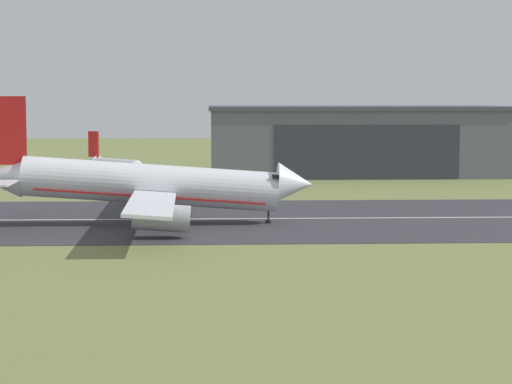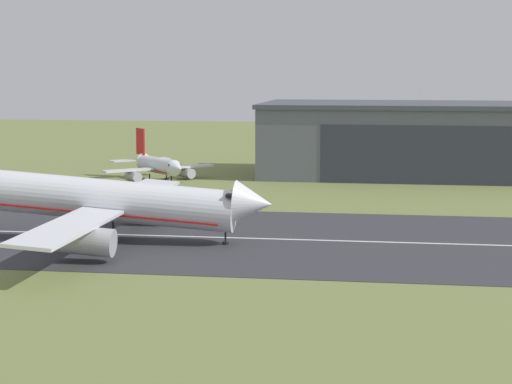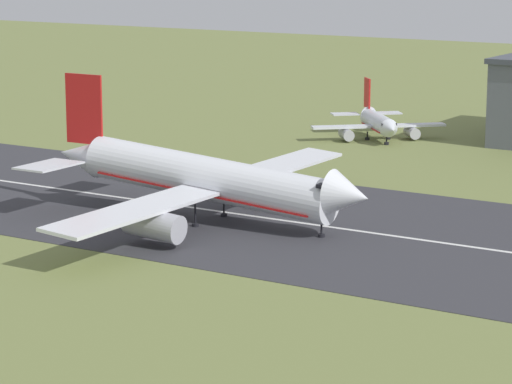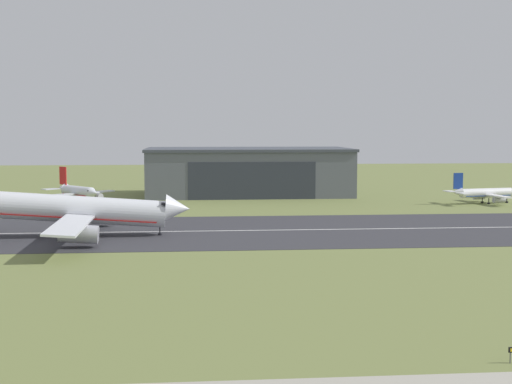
% 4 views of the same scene
% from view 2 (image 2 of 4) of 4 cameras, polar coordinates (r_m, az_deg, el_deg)
% --- Properties ---
extents(runway_strip, '(430.04, 49.02, 0.06)m').
position_cam_2_polar(runway_strip, '(131.75, 2.25, -2.74)').
color(runway_strip, '#333338').
rests_on(runway_strip, ground_plane).
extents(runway_centreline, '(387.03, 0.70, 0.01)m').
position_cam_2_polar(runway_centreline, '(131.75, 2.25, -2.73)').
color(runway_centreline, silver).
rests_on(runway_centreline, runway_strip).
extents(hangar_building, '(65.77, 33.14, 15.18)m').
position_cam_2_polar(hangar_building, '(210.62, 9.41, 2.99)').
color(hangar_building, slate).
rests_on(hangar_building, ground_plane).
extents(airplane_landing, '(46.19, 59.27, 17.41)m').
position_cam_2_polar(airplane_landing, '(131.08, -8.84, -0.54)').
color(airplane_landing, silver).
rests_on(airplane_landing, ground_plane).
extents(airplane_parked_centre, '(21.32, 20.81, 10.06)m').
position_cam_2_polar(airplane_parked_centre, '(200.19, -5.64, 1.50)').
color(airplane_parked_centre, silver).
rests_on(airplane_parked_centre, ground_plane).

